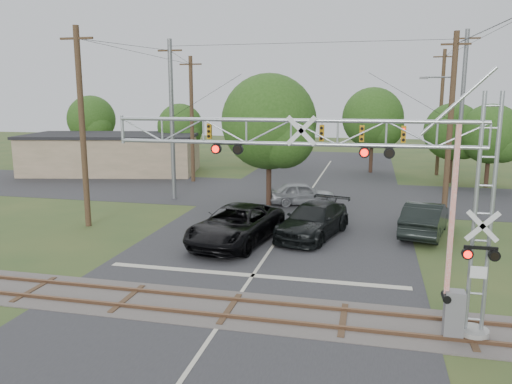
% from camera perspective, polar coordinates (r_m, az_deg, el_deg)
% --- Properties ---
extents(ground, '(160.00, 160.00, 0.00)m').
position_cam_1_polar(ground, '(16.60, -5.01, -16.01)').
color(ground, '#304921').
rests_on(ground, ground).
extents(road_main, '(14.00, 90.00, 0.02)m').
position_cam_1_polar(road_main, '(25.62, 1.99, -6.14)').
color(road_main, '#2D2C2F').
rests_on(road_main, ground).
extents(road_cross, '(90.00, 12.00, 0.02)m').
position_cam_1_polar(road_cross, '(39.06, 5.99, -0.26)').
color(road_cross, '#2D2C2F').
rests_on(road_cross, ground).
extents(railroad_track, '(90.00, 3.20, 0.17)m').
position_cam_1_polar(railroad_track, '(18.31, -3.01, -13.20)').
color(railroad_track, '#514B46').
rests_on(railroad_track, ground).
extents(crossing_gantry, '(12.31, 0.98, 7.66)m').
position_cam_1_polar(crossing_gantry, '(15.92, 12.08, 0.83)').
color(crossing_gantry, gray).
rests_on(crossing_gantry, ground).
extents(traffic_signal_span, '(19.34, 0.36, 11.50)m').
position_cam_1_polar(traffic_signal_span, '(34.31, 6.83, 7.65)').
color(traffic_signal_span, slate).
rests_on(traffic_signal_span, ground).
extents(pickup_black, '(4.35, 7.42, 1.94)m').
position_cam_1_polar(pickup_black, '(25.87, -2.28, -3.77)').
color(pickup_black, black).
rests_on(pickup_black, ground).
extents(car_dark, '(4.06, 6.66, 1.80)m').
position_cam_1_polar(car_dark, '(27.25, 6.57, -3.23)').
color(car_dark, black).
rests_on(car_dark, ground).
extents(sedan_silver, '(5.02, 3.29, 1.59)m').
position_cam_1_polar(sedan_silver, '(35.27, 5.27, -0.16)').
color(sedan_silver, gray).
rests_on(sedan_silver, ground).
extents(suv_dark, '(3.18, 5.91, 1.85)m').
position_cam_1_polar(suv_dark, '(28.92, 18.74, -2.87)').
color(suv_dark, black).
rests_on(suv_dark, ground).
extents(commercial_building, '(18.02, 11.75, 3.88)m').
position_cam_1_polar(commercial_building, '(51.94, -16.02, 4.28)').
color(commercial_building, '#897A5B').
rests_on(commercial_building, ground).
extents(streetlight, '(2.44, 0.25, 9.14)m').
position_cam_1_polar(streetlight, '(40.96, 20.89, 6.80)').
color(streetlight, slate).
rests_on(streetlight, ground).
extents(utility_poles, '(25.89, 27.73, 12.62)m').
position_cam_1_polar(utility_poles, '(36.81, 10.68, 8.40)').
color(utility_poles, '#41291E').
rests_on(utility_poles, ground).
extents(treeline, '(54.89, 27.65, 9.05)m').
position_cam_1_polar(treeline, '(45.15, 6.80, 7.64)').
color(treeline, '#352218').
rests_on(treeline, ground).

